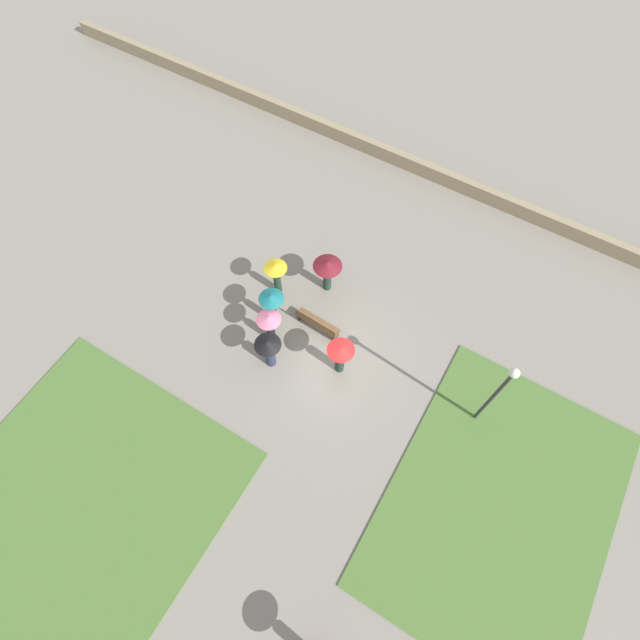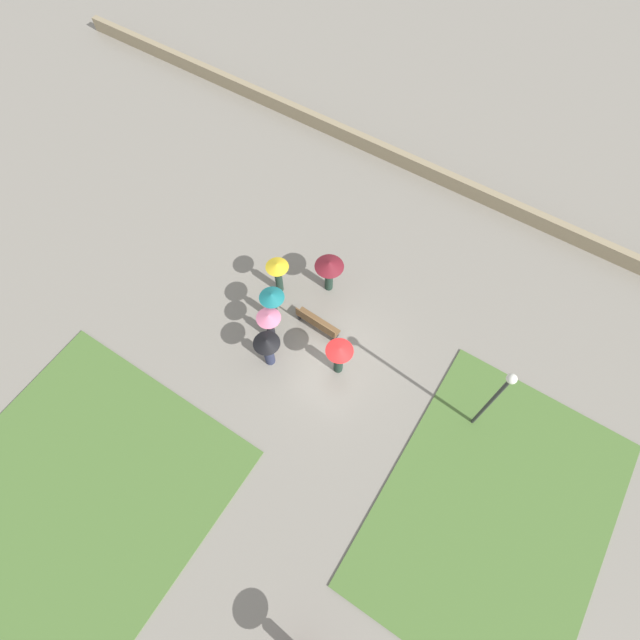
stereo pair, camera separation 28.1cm
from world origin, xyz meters
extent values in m
plane|color=gray|center=(0.00, 0.00, 0.00)|extent=(90.00, 90.00, 0.00)
cube|color=#4C7033|center=(-7.48, 1.77, 0.03)|extent=(6.95, 9.60, 0.06)
cube|color=#4C7033|center=(4.50, 8.79, 0.03)|extent=(8.83, 8.99, 0.06)
cube|color=gray|center=(0.00, -10.41, 0.36)|extent=(45.00, 0.35, 0.73)
cube|color=brown|center=(1.16, -0.88, 0.42)|extent=(1.87, 0.51, 0.05)
cube|color=brown|center=(1.17, -0.70, 0.68)|extent=(1.85, 0.14, 0.45)
cube|color=#232326|center=(0.33, -0.83, 0.20)|extent=(0.10, 0.38, 0.40)
cube|color=#232326|center=(1.98, -0.92, 0.20)|extent=(0.10, 0.38, 0.40)
cylinder|color=#2D2D30|center=(-5.58, -0.64, 2.04)|extent=(0.12, 0.12, 4.07)
sphere|color=white|center=(-5.58, -0.64, 4.23)|extent=(0.32, 0.32, 0.32)
cylinder|color=black|center=(2.45, 0.45, 0.49)|extent=(0.40, 0.40, 0.98)
sphere|color=#997051|center=(2.45, 0.45, 1.09)|extent=(0.22, 0.22, 0.22)
cylinder|color=#4C4C4F|center=(2.45, 0.45, 1.38)|extent=(0.02, 0.02, 0.35)
cone|color=pink|center=(2.45, 0.45, 1.65)|extent=(0.92, 0.92, 0.19)
cylinder|color=#1E3328|center=(3.44, -1.52, 0.55)|extent=(0.36, 0.36, 1.09)
sphere|color=brown|center=(3.44, -1.52, 1.19)|extent=(0.19, 0.19, 0.19)
cylinder|color=#4C4C4F|center=(3.44, -1.52, 1.46)|extent=(0.02, 0.02, 0.35)
cone|color=gold|center=(3.44, -1.52, 1.73)|extent=(0.91, 0.91, 0.20)
cylinder|color=#1E3328|center=(-0.44, 0.20, 0.55)|extent=(0.43, 0.43, 1.10)
sphere|color=brown|center=(-0.44, 0.20, 1.20)|extent=(0.20, 0.20, 0.20)
cylinder|color=#4C4C4F|center=(-0.44, 0.20, 1.47)|extent=(0.02, 0.02, 0.35)
cone|color=red|center=(-0.44, 0.20, 1.75)|extent=(1.00, 1.00, 0.21)
cylinder|color=#1E3328|center=(1.80, -2.69, 0.49)|extent=(0.47, 0.47, 0.99)
sphere|color=beige|center=(1.80, -2.69, 1.09)|extent=(0.19, 0.19, 0.19)
cylinder|color=#4C4C4F|center=(1.80, -2.69, 1.36)|extent=(0.02, 0.02, 0.35)
cone|color=maroon|center=(1.80, -2.69, 1.66)|extent=(1.15, 1.15, 0.26)
cylinder|color=#1E3328|center=(2.80, -0.27, 0.57)|extent=(0.41, 0.41, 1.14)
sphere|color=brown|center=(2.80, -0.27, 1.25)|extent=(0.21, 0.21, 0.21)
cylinder|color=#4C4C4F|center=(2.80, -0.27, 1.53)|extent=(0.02, 0.02, 0.35)
cone|color=#197075|center=(2.80, -0.27, 1.81)|extent=(0.96, 0.96, 0.22)
cylinder|color=#282D47|center=(1.92, 1.31, 0.50)|extent=(0.51, 0.51, 0.99)
sphere|color=beige|center=(1.92, 1.31, 1.10)|extent=(0.21, 0.21, 0.21)
cylinder|color=#4C4C4F|center=(1.92, 1.31, 1.38)|extent=(0.02, 0.02, 0.35)
cone|color=black|center=(1.92, 1.31, 1.68)|extent=(0.99, 0.99, 0.25)
camera|label=1|loc=(-3.56, 6.86, 17.55)|focal=28.00mm
camera|label=2|loc=(-3.80, 6.71, 17.55)|focal=28.00mm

